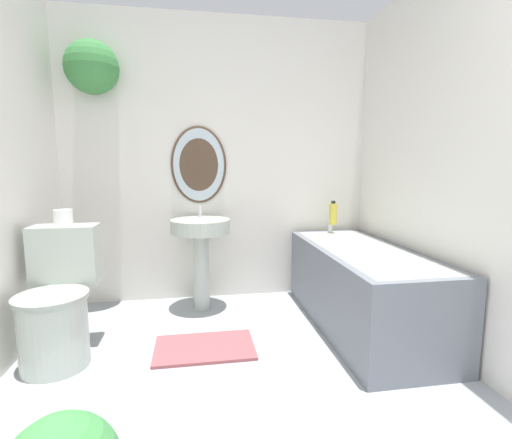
{
  "coord_description": "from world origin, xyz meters",
  "views": [
    {
      "loc": [
        -0.22,
        -0.39,
        1.15
      ],
      "look_at": [
        0.14,
        1.76,
        0.84
      ],
      "focal_mm": 26.0,
      "sensor_mm": 36.0,
      "label": 1
    }
  ],
  "objects": [
    {
      "name": "bathtub",
      "position": [
        0.96,
        2.02,
        0.3
      ],
      "size": [
        0.64,
        1.53,
        0.66
      ],
      "color": "slate",
      "rests_on": "ground_plane"
    },
    {
      "name": "toilet",
      "position": [
        -1.04,
        1.89,
        0.35
      ],
      "size": [
        0.4,
        0.6,
        0.79
      ],
      "color": "#B2BCB2",
      "rests_on": "ground_plane"
    },
    {
      "name": "bath_mat",
      "position": [
        -0.18,
        1.86,
        0.01
      ],
      "size": [
        0.63,
        0.4,
        0.02
      ],
      "color": "#934C51",
      "rests_on": "ground_plane"
    },
    {
      "name": "toilet_paper_roll",
      "position": [
        -1.04,
        2.08,
        0.84
      ],
      "size": [
        0.11,
        0.11,
        0.1
      ],
      "color": "white",
      "rests_on": "toilet"
    },
    {
      "name": "shampoo_bottle",
      "position": [
        0.97,
        2.66,
        0.75
      ],
      "size": [
        0.07,
        0.07,
        0.21
      ],
      "color": "gold",
      "rests_on": "bathtub"
    },
    {
      "name": "pedestal_sink",
      "position": [
        -0.18,
        2.56,
        0.58
      ],
      "size": [
        0.47,
        0.47,
        0.84
      ],
      "color": "#B2BCB2",
      "rests_on": "ground_plane"
    },
    {
      "name": "wall_back",
      "position": [
        -0.14,
        2.84,
        1.3
      ],
      "size": [
        2.71,
        0.4,
        2.4
      ],
      "color": "silver",
      "rests_on": "ground_plane"
    },
    {
      "name": "wall_right",
      "position": [
        1.33,
        1.42,
        1.2
      ],
      "size": [
        0.06,
        2.96,
        2.4
      ],
      "color": "silver",
      "rests_on": "ground_plane"
    }
  ]
}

